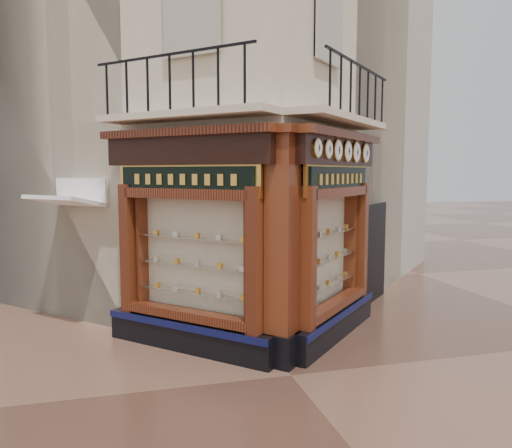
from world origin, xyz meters
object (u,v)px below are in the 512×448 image
object	(u,v)px
clock_b	(328,149)
clock_d	(347,151)
clock_e	(356,152)
corner_pilaster	(282,250)
signboard_right	(339,179)
clock_a	(317,148)
clock_f	(365,153)
clock_c	(338,150)
signboard_left	(185,179)
awning	(69,328)

from	to	relation	value
clock_b	clock_d	world-z (taller)	clock_d
clock_e	corner_pilaster	bearing A→B (deg)	169.74
signboard_right	clock_a	bearing A→B (deg)	-175.25
clock_f	signboard_right	distance (m)	1.32
clock_c	clock_e	bearing A→B (deg)	-0.00
clock_c	clock_e	xyz separation A→B (m)	(0.72, 0.72, 0.00)
clock_e	signboard_left	xyz separation A→B (m)	(-3.43, -0.35, -0.52)
clock_b	clock_c	distance (m)	0.46
clock_e	signboard_left	distance (m)	3.49
clock_a	clock_d	xyz separation A→B (m)	(1.02, 1.02, 0.00)
clock_e	signboard_left	size ratio (longest dim) A/B	0.19
signboard_left	clock_b	bearing A→B (deg)	-151.01
awning	signboard_right	world-z (taller)	signboard_right
clock_a	clock_d	distance (m)	1.45
clock_d	signboard_right	distance (m)	0.54
clock_c	signboard_right	xyz separation A→B (m)	(0.21, 0.36, -0.52)
clock_a	awning	world-z (taller)	clock_a
clock_b	signboard_right	bearing A→B (deg)	7.32
clock_a	clock_b	xyz separation A→B (m)	(0.33, 0.33, 0.00)
clock_a	clock_f	xyz separation A→B (m)	(1.79, 1.79, 0.00)
clock_d	clock_f	xyz separation A→B (m)	(0.77, 0.77, -0.00)
clock_a	clock_c	size ratio (longest dim) A/B	0.83
clock_c	signboard_right	size ratio (longest dim) A/B	0.17
awning	clock_b	bearing A→B (deg)	-164.81
clock_b	clock_e	distance (m)	1.47
clock_f	signboard_left	bearing A→B (deg)	146.37
clock_a	awning	xyz separation A→B (m)	(-4.27, 2.97, -3.62)
clock_a	clock_c	xyz separation A→B (m)	(0.65, 0.65, 0.00)
clock_a	clock_b	size ratio (longest dim) A/B	0.97
clock_b	clock_e	size ratio (longest dim) A/B	0.80
clock_c	clock_f	bearing A→B (deg)	-0.00
clock_b	clock_e	xyz separation A→B (m)	(1.04, 1.04, 0.00)
awning	signboard_left	world-z (taller)	signboard_left
signboard_left	clock_f	bearing A→B (deg)	-123.63
clock_e	clock_f	xyz separation A→B (m)	(0.42, 0.42, -0.00)
awning	signboard_right	bearing A→B (deg)	-155.81
clock_c	signboard_left	distance (m)	2.79
clock_d	clock_f	distance (m)	1.09
corner_pilaster	signboard_right	size ratio (longest dim) A/B	1.80
clock_a	clock_f	world-z (taller)	clock_f
clock_b	clock_f	size ratio (longest dim) A/B	0.82
awning	signboard_left	size ratio (longest dim) A/B	0.67
clock_e	signboard_right	distance (m)	0.81
clock_e	clock_b	bearing A→B (deg)	-180.00
clock_c	awning	bearing A→B (deg)	109.82
corner_pilaster	signboard_left	bearing A→B (deg)	100.25
corner_pilaster	clock_e	bearing A→B (deg)	-10.26
clock_f	signboard_left	xyz separation A→B (m)	(-3.85, -0.78, -0.52)
clock_d	awning	distance (m)	6.70
clock_a	signboard_left	distance (m)	2.36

